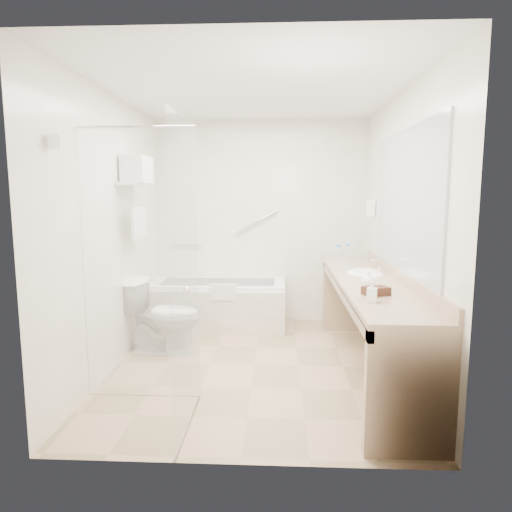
{
  "coord_description": "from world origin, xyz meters",
  "views": [
    {
      "loc": [
        0.22,
        -4.13,
        1.62
      ],
      "look_at": [
        0.0,
        0.3,
        1.0
      ],
      "focal_mm": 32.0,
      "sensor_mm": 36.0,
      "label": 1
    }
  ],
  "objects_px": {
    "toilet": "(163,316)",
    "water_bottle_left": "(348,254)",
    "bathtub": "(219,304)",
    "vanity_counter": "(369,304)",
    "amenity_basket": "(376,291)"
  },
  "relations": [
    {
      "from": "toilet",
      "to": "water_bottle_left",
      "type": "distance_m",
      "value": 2.06
    },
    {
      "from": "water_bottle_left",
      "to": "toilet",
      "type": "bearing_deg",
      "value": -166.02
    },
    {
      "from": "bathtub",
      "to": "vanity_counter",
      "type": "height_order",
      "value": "vanity_counter"
    },
    {
      "from": "water_bottle_left",
      "to": "bathtub",
      "type": "bearing_deg",
      "value": 164.12
    },
    {
      "from": "toilet",
      "to": "amenity_basket",
      "type": "distance_m",
      "value": 2.24
    },
    {
      "from": "amenity_basket",
      "to": "bathtub",
      "type": "bearing_deg",
      "value": 126.81
    },
    {
      "from": "amenity_basket",
      "to": "water_bottle_left",
      "type": "height_order",
      "value": "water_bottle_left"
    },
    {
      "from": "vanity_counter",
      "to": "toilet",
      "type": "xyz_separation_m",
      "value": [
        -1.97,
        0.49,
        -0.27
      ]
    },
    {
      "from": "bathtub",
      "to": "amenity_basket",
      "type": "relative_size",
      "value": 8.53
    },
    {
      "from": "toilet",
      "to": "amenity_basket",
      "type": "xyz_separation_m",
      "value": [
        1.91,
        -1.05,
        0.51
      ]
    },
    {
      "from": "vanity_counter",
      "to": "amenity_basket",
      "type": "relative_size",
      "value": 14.39
    },
    {
      "from": "amenity_basket",
      "to": "water_bottle_left",
      "type": "xyz_separation_m",
      "value": [
        0.01,
        1.53,
        0.07
      ]
    },
    {
      "from": "vanity_counter",
      "to": "amenity_basket",
      "type": "height_order",
      "value": "vanity_counter"
    },
    {
      "from": "bathtub",
      "to": "water_bottle_left",
      "type": "height_order",
      "value": "water_bottle_left"
    },
    {
      "from": "vanity_counter",
      "to": "bathtub",
      "type": "bearing_deg",
      "value": 137.65
    }
  ]
}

